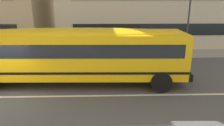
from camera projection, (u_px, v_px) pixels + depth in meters
The scene contains 5 objects.
ground_plane at pixel (5, 97), 10.18m from camera, with size 400.00×400.00×0.00m, color #4C4C4F.
sidewalk_far at pixel (49, 54), 18.21m from camera, with size 120.00×3.00×0.01m, color gray.
lane_centreline at pixel (5, 97), 10.17m from camera, with size 110.00×0.16×0.01m, color silver.
school_bus at pixel (71, 51), 11.48m from camera, with size 13.94×3.51×3.10m.
street_lamp at pixel (190, 3), 16.64m from camera, with size 0.44×0.44×6.80m.
Camera 1 is at (5.00, -9.41, 4.57)m, focal length 33.22 mm.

